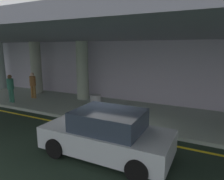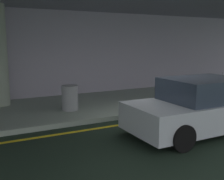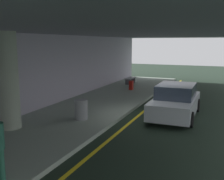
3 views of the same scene
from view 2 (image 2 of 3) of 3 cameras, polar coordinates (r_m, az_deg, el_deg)
name	(u,v)px [view 2 (image 2 of 3)]	position (r m, az deg, el deg)	size (l,w,h in m)	color
ground_plane	(157,125)	(8.60, 9.24, -7.01)	(60.00, 60.00, 0.00)	black
sidewalk	(111,103)	(11.14, -0.27, -2.62)	(26.00, 4.20, 0.15)	#95A496
lane_stripe_yellow	(148,121)	(8.99, 7.34, -6.20)	(26.00, 0.14, 0.01)	yellow
ceiling_overhang	(117,0)	(10.55, 1.01, 17.86)	(28.00, 13.20, 0.30)	gray
terminal_back_wall	(88,55)	(12.94, -4.84, 7.23)	(26.00, 0.30, 3.80)	#B1AABD
car_silver	(201,107)	(8.01, 17.69, -3.33)	(4.10, 1.92, 1.50)	silver
suitcase_upright_primary	(222,84)	(14.50, 21.49, 1.14)	(0.36, 0.22, 0.90)	#9E150D
trash_bin_steel	(70,98)	(9.70, -8.59, -1.57)	(0.56, 0.56, 0.85)	gray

